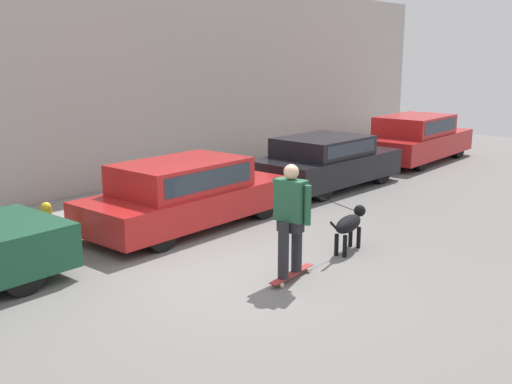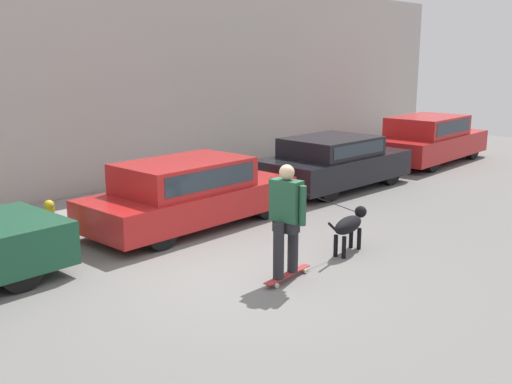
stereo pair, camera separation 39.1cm
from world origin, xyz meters
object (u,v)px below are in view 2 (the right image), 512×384
(skateboarder, at_px, (287,216))
(dog, at_px, (350,225))
(parked_car_2, at_px, (334,163))
(parked_car_1, at_px, (189,194))
(parked_car_3, at_px, (429,140))
(fire_hydrant, at_px, (50,222))

(skateboarder, bearing_deg, dog, -2.85)
(parked_car_2, distance_m, dog, 4.88)
(parked_car_1, distance_m, parked_car_3, 9.37)
(fire_hydrant, bearing_deg, skateboarder, -69.42)
(parked_car_3, relative_size, dog, 3.53)
(parked_car_1, relative_size, dog, 3.33)
(fire_hydrant, bearing_deg, dog, -50.99)
(parked_car_1, distance_m, dog, 3.18)
(parked_car_3, relative_size, fire_hydrant, 5.74)
(parked_car_2, height_order, dog, parked_car_2)
(parked_car_2, bearing_deg, parked_car_1, -178.10)
(parked_car_1, xyz_separation_m, dog, (0.79, -3.07, -0.17))
(parked_car_2, xyz_separation_m, dog, (-3.79, -3.08, -0.16))
(dog, relative_size, fire_hydrant, 1.63)
(parked_car_1, bearing_deg, parked_car_3, -0.65)
(parked_car_2, bearing_deg, fire_hydrant, 174.99)
(parked_car_3, bearing_deg, fire_hydrant, 174.27)
(parked_car_2, bearing_deg, parked_car_3, 1.83)
(parked_car_1, height_order, fire_hydrant, parked_car_1)
(parked_car_1, bearing_deg, fire_hydrant, 159.86)
(parked_car_2, xyz_separation_m, skateboarder, (-5.47, -3.15, 0.34))
(parked_car_3, xyz_separation_m, skateboarder, (-10.25, -3.14, 0.28))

